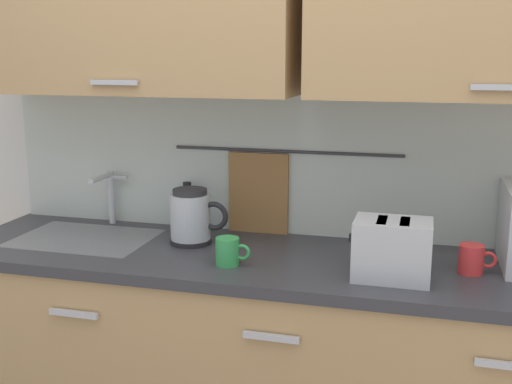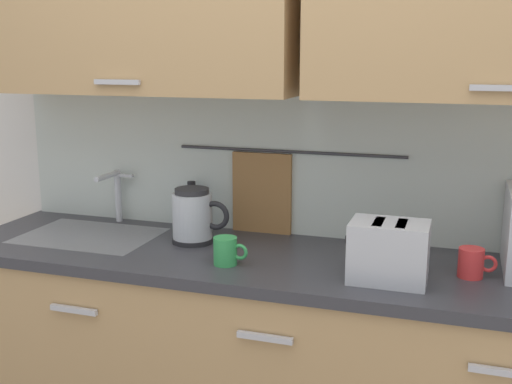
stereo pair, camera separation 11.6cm
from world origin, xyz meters
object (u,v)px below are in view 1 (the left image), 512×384
(mug_by_kettle, at_px, (472,259))
(toaster, at_px, (392,249))
(mug_near_sink, at_px, (228,251))
(electric_kettle, at_px, (192,217))
(dish_soap_bottle, at_px, (188,209))

(mug_by_kettle, bearing_deg, toaster, -154.74)
(mug_near_sink, distance_m, mug_by_kettle, 0.80)
(electric_kettle, distance_m, mug_by_kettle, 1.00)
(toaster, distance_m, mug_by_kettle, 0.28)
(electric_kettle, relative_size, toaster, 0.89)
(electric_kettle, xyz_separation_m, dish_soap_bottle, (-0.08, 0.17, -0.01))
(toaster, relative_size, mug_by_kettle, 2.13)
(mug_by_kettle, bearing_deg, mug_near_sink, -170.50)
(mug_near_sink, bearing_deg, toaster, 1.49)
(mug_near_sink, distance_m, toaster, 0.54)
(electric_kettle, bearing_deg, mug_near_sink, -44.35)
(toaster, bearing_deg, dish_soap_bottle, 156.38)
(dish_soap_bottle, distance_m, toaster, 0.91)
(electric_kettle, relative_size, dish_soap_bottle, 1.16)
(electric_kettle, height_order, dish_soap_bottle, electric_kettle)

